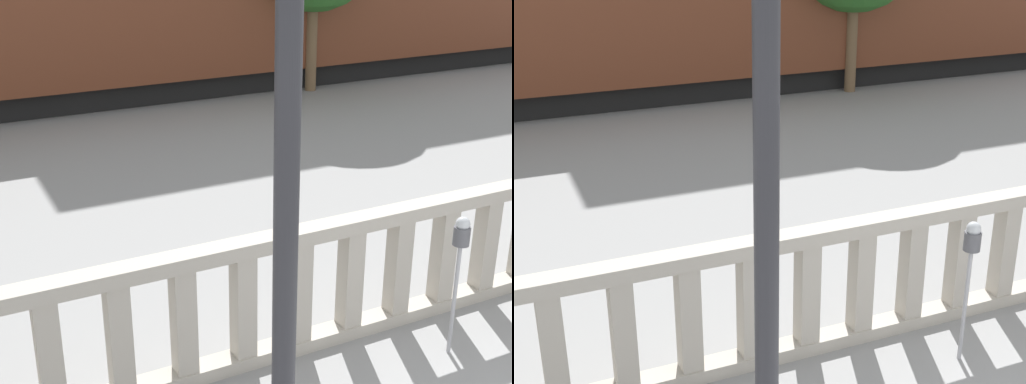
# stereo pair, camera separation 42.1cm
# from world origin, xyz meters

# --- Properties ---
(balustrade) EXTENTS (12.88, 0.24, 1.33)m
(balustrade) POSITION_xyz_m (-0.00, 2.96, 0.67)
(balustrade) COLOR #ADA599
(balustrade) RESTS_ON ground
(lamppost) EXTENTS (0.40, 0.40, 5.68)m
(lamppost) POSITION_xyz_m (-2.45, 1.00, 3.30)
(lamppost) COLOR #2D2D33
(lamppost) RESTS_ON ground
(parking_meter) EXTENTS (0.16, 0.16, 1.47)m
(parking_meter) POSITION_xyz_m (0.14, 2.25, 1.17)
(parking_meter) COLOR #99999E
(parking_meter) RESTS_ON ground
(train_near) EXTENTS (29.94, 2.79, 4.15)m
(train_near) POSITION_xyz_m (-0.85, 14.04, 1.86)
(train_near) COLOR black
(train_near) RESTS_ON ground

